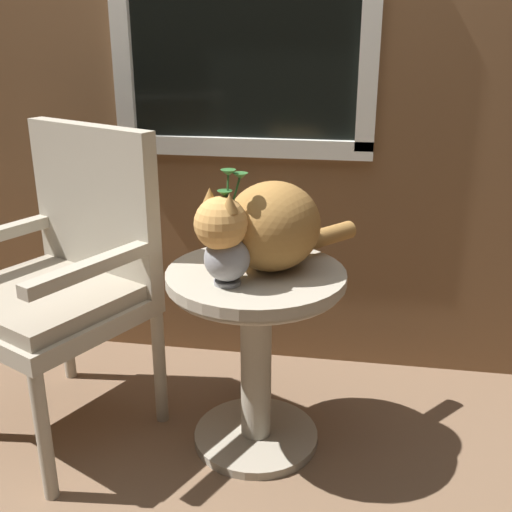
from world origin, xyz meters
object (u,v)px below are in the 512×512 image
object	(u,v)px
wicker_side_table	(256,326)
wicker_chair	(64,272)
pewter_vase_with_ivy	(227,252)
cat	(268,226)

from	to	relation	value
wicker_side_table	wicker_chair	xyz separation A→B (m)	(-0.65, 0.03, 0.13)
wicker_side_table	pewter_vase_with_ivy	bearing A→B (deg)	-121.22
wicker_chair	pewter_vase_with_ivy	bearing A→B (deg)	-13.24
wicker_chair	pewter_vase_with_ivy	world-z (taller)	wicker_chair
cat	pewter_vase_with_ivy	distance (m)	0.17
cat	pewter_vase_with_ivy	bearing A→B (deg)	-128.38
wicker_side_table	wicker_chair	world-z (taller)	wicker_chair
wicker_side_table	pewter_vase_with_ivy	xyz separation A→B (m)	(-0.07, -0.11, 0.29)
wicker_chair	cat	bearing A→B (deg)	-0.92
wicker_side_table	cat	bearing A→B (deg)	26.49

